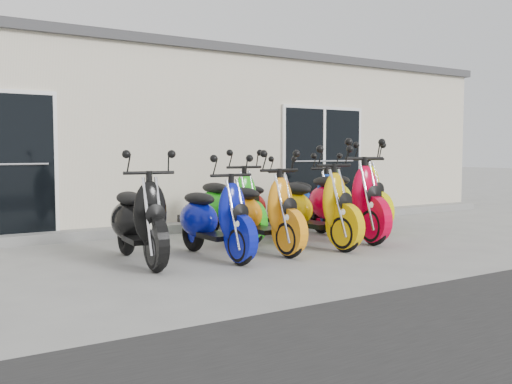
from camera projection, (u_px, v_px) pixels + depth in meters
ground at (277, 244)px, 8.54m from camera, size 80.00×80.00×0.00m
building at (148, 142)px, 12.83m from camera, size 14.00×6.00×3.20m
roof_cap at (147, 67)px, 12.71m from camera, size 14.20×6.20×0.16m
front_step at (214, 225)px, 10.24m from camera, size 14.00×0.40×0.15m
door_left at (21, 160)px, 8.59m from camera, size 1.07×0.08×2.22m
door_right at (323, 158)px, 11.66m from camera, size 2.02×0.08×2.22m
scooter_front_black at (139, 207)px, 7.04m from camera, size 0.82×1.95×1.41m
scooter_front_blue at (214, 206)px, 7.40m from camera, size 0.76×1.86×1.35m
scooter_front_orange_a at (260, 201)px, 7.89m from camera, size 0.80×1.95×1.41m
scooter_front_orange_b at (312, 196)px, 8.35m from camera, size 0.86×2.05×1.48m
scooter_front_red at (345, 189)px, 9.02m from camera, size 0.99×2.22×1.59m
scooter_back_green at (229, 194)px, 9.01m from camera, size 0.79×1.96×1.43m
scooter_back_red at (265, 195)px, 9.45m from camera, size 0.91×1.87×1.32m
scooter_back_blue at (312, 192)px, 9.93m from camera, size 0.79×1.89×1.37m
scooter_back_yellow at (350, 186)px, 10.22m from camera, size 0.85×2.14×1.56m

